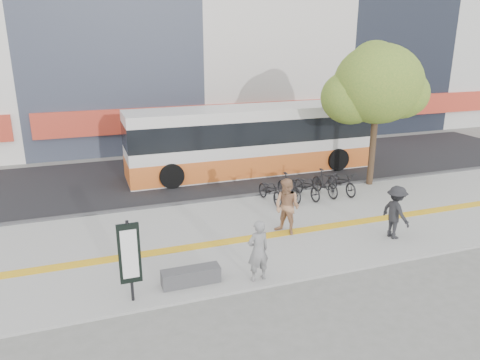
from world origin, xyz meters
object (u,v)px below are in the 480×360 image
object	(u,v)px
bus	(251,142)
pedestrian_dark	(396,212)
bench	(191,276)
signboard	(130,255)
seated_woman	(258,251)
street_tree	(376,85)
pedestrian_tan	(287,207)

from	to	relation	value
bus	pedestrian_dark	xyz separation A→B (m)	(1.73, -9.02, -0.59)
bench	signboard	xyz separation A→B (m)	(-1.60, -0.31, 1.06)
signboard	bus	distance (m)	12.21
signboard	bus	size ratio (longest dim) A/B	0.18
seated_woman	signboard	bearing A→B (deg)	-9.28
seated_woman	pedestrian_dark	bearing A→B (deg)	-176.26
bench	street_tree	bearing A→B (deg)	31.62
bench	signboard	world-z (taller)	signboard
street_tree	pedestrian_dark	world-z (taller)	street_tree
bus	bench	bearing A→B (deg)	-119.12
seated_woman	pedestrian_tan	bearing A→B (deg)	-136.48
street_tree	bus	xyz separation A→B (m)	(-4.38, 3.68, -2.94)
signboard	street_tree	bearing A→B (deg)	29.07
street_tree	bus	bearing A→B (deg)	139.95
street_tree	signboard	bearing A→B (deg)	-150.93
seated_woman	pedestrian_tan	distance (m)	3.31
bench	seated_woman	bearing A→B (deg)	-12.53
street_tree	seated_woman	bearing A→B (deg)	-141.18
street_tree	pedestrian_dark	size ratio (longest dim) A/B	3.49
street_tree	seated_woman	world-z (taller)	street_tree
bench	signboard	bearing A→B (deg)	-169.19
bus	seated_woman	distance (m)	10.74
seated_woman	bench	bearing A→B (deg)	-20.21
seated_woman	pedestrian_tan	world-z (taller)	pedestrian_tan
bench	bus	world-z (taller)	bus
seated_woman	pedestrian_dark	xyz separation A→B (m)	(5.34, 1.08, 0.02)
bench	seated_woman	xyz separation A→B (m)	(1.80, -0.40, 0.66)
signboard	pedestrian_dark	world-z (taller)	signboard
street_tree	bus	size ratio (longest dim) A/B	0.52
bus	street_tree	bearing A→B (deg)	-40.05
pedestrian_tan	street_tree	bearing A→B (deg)	90.57
bench	pedestrian_dark	world-z (taller)	pedestrian_dark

